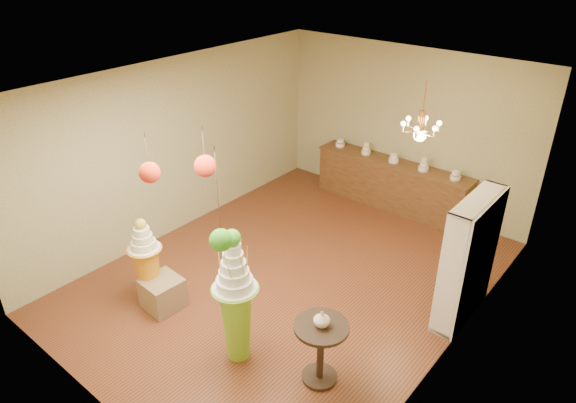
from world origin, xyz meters
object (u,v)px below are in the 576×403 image
Objects in this scene: sideboard at (391,184)px; round_table at (321,345)px; pedestal_orange at (147,268)px; pedestal_green at (236,307)px.

round_table is at bearing -70.51° from sideboard.
pedestal_green is at bearing 0.77° from pedestal_orange.
pedestal_orange reaches higher than sideboard.
pedestal_orange is (-1.73, -0.02, -0.20)m from pedestal_green.
pedestal_green is 2.25× the size of round_table.
pedestal_orange is 1.65× the size of round_table.
sideboard is 3.73× the size of round_table.
pedestal_green reaches higher than round_table.
sideboard is (-0.53, 4.69, -0.28)m from pedestal_green.
pedestal_orange is at bearing -179.23° from pedestal_green.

